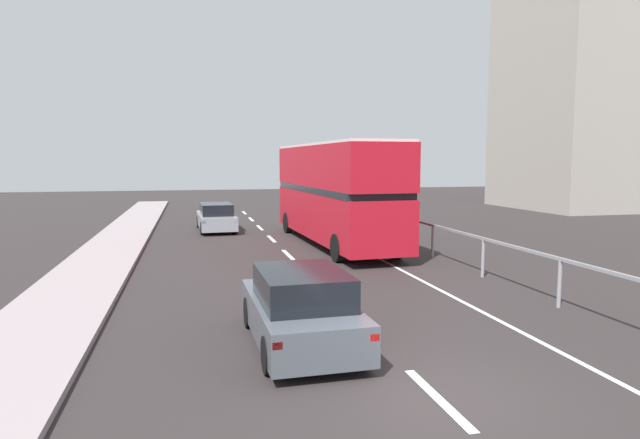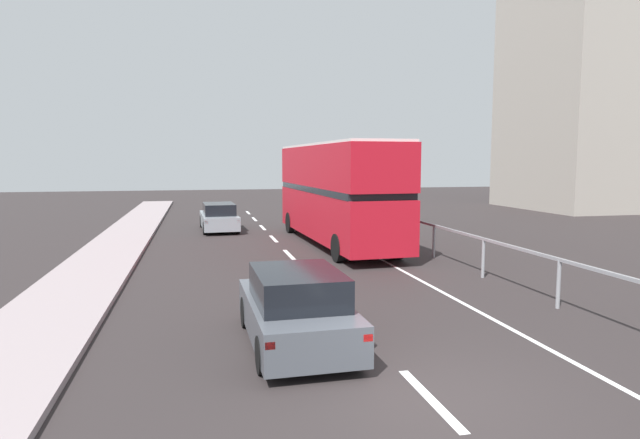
% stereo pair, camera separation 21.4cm
% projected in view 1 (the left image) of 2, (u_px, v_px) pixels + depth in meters
% --- Properties ---
extents(ground_plane, '(73.22, 120.00, 0.10)m').
position_uv_depth(ground_plane, '(432.00, 396.00, 8.22)').
color(ground_plane, '#2C2626').
extents(lane_paint_markings, '(3.21, 46.00, 0.01)m').
position_uv_depth(lane_paint_markings, '(366.00, 273.00, 17.06)').
color(lane_paint_markings, silver).
rests_on(lane_paint_markings, ground).
extents(bridge_side_railing, '(0.10, 42.00, 1.23)m').
position_uv_depth(bridge_side_railing, '(456.00, 237.00, 17.98)').
color(bridge_side_railing, gray).
rests_on(bridge_side_railing, ground).
extents(distant_building_block, '(18.81, 10.46, 20.40)m').
position_uv_depth(distant_building_block, '(635.00, 72.00, 40.46)').
color(distant_building_block, '#9D948A').
rests_on(distant_building_block, ground).
extents(double_decker_bus_red, '(2.89, 11.16, 4.25)m').
position_uv_depth(double_decker_bus_red, '(334.00, 191.00, 22.69)').
color(double_decker_bus_red, '#B51321').
rests_on(double_decker_bus_red, ground).
extents(hatchback_car_near, '(1.88, 4.05, 1.48)m').
position_uv_depth(hatchback_car_near, '(301.00, 309.00, 10.30)').
color(hatchback_car_near, '#4A4F56').
rests_on(hatchback_car_near, ground).
extents(sedan_car_ahead, '(1.90, 4.54, 1.40)m').
position_uv_depth(sedan_car_ahead, '(216.00, 217.00, 27.32)').
color(sedan_car_ahead, gray).
rests_on(sedan_car_ahead, ground).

